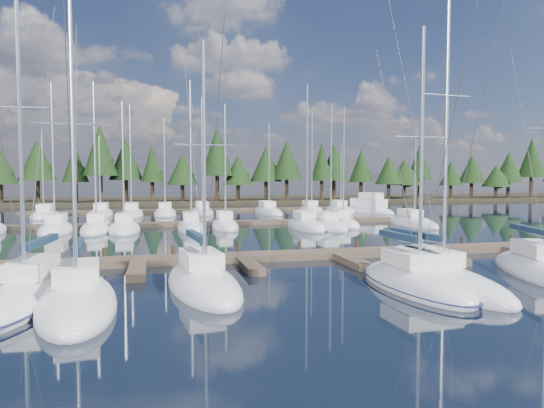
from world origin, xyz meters
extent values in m
plane|color=black|center=(0.00, 30.00, 0.00)|extent=(260.00, 260.00, 0.00)
cube|color=#2C2618|center=(0.00, 90.00, 0.30)|extent=(220.00, 30.00, 0.60)
cube|color=brown|center=(0.00, 18.00, 0.20)|extent=(44.00, 2.00, 0.40)
cube|color=brown|center=(-12.00, 15.00, 0.20)|extent=(0.90, 4.00, 0.40)
cube|color=brown|center=(-6.00, 15.00, 0.20)|extent=(0.90, 4.00, 0.40)
cube|color=brown|center=(0.00, 15.00, 0.20)|extent=(0.90, 4.00, 0.40)
cube|color=brown|center=(6.00, 15.00, 0.20)|extent=(0.90, 4.00, 0.40)
cube|color=brown|center=(12.00, 15.00, 0.20)|extent=(0.90, 4.00, 0.40)
cube|color=brown|center=(18.00, 15.00, 0.20)|extent=(0.90, 4.00, 0.40)
cylinder|color=#30251B|center=(-12.00, 19.00, 0.45)|extent=(0.26, 0.26, 0.90)
cylinder|color=#30251B|center=(-8.00, 19.00, 0.45)|extent=(0.26, 0.26, 0.90)
cylinder|color=#30251B|center=(-4.00, 19.00, 0.45)|extent=(0.26, 0.26, 0.90)
cylinder|color=#30251B|center=(0.00, 19.00, 0.45)|extent=(0.26, 0.26, 0.90)
cylinder|color=#30251B|center=(4.00, 19.00, 0.45)|extent=(0.26, 0.26, 0.90)
cylinder|color=#30251B|center=(8.00, 19.00, 0.45)|extent=(0.26, 0.26, 0.90)
cylinder|color=#30251B|center=(12.00, 19.00, 0.45)|extent=(0.26, 0.26, 0.90)
cylinder|color=#30251B|center=(16.00, 19.00, 0.45)|extent=(0.26, 0.26, 0.90)
cylinder|color=#30251B|center=(20.00, 19.00, 0.45)|extent=(0.26, 0.26, 0.90)
cube|color=brown|center=(0.00, 40.00, 0.20)|extent=(50.00, 1.80, 0.40)
cube|color=brown|center=(0.00, 60.00, 0.20)|extent=(46.00, 1.80, 0.40)
ellipsoid|color=silver|center=(-10.05, 10.34, 0.15)|extent=(3.43, 9.56, 1.90)
cube|color=silver|center=(-10.00, 10.81, 1.35)|extent=(1.68, 3.11, 0.70)
cylinder|color=silver|center=(-10.09, 9.88, 7.17)|extent=(0.17, 0.17, 12.34)
cylinder|color=silver|center=(-9.90, 11.93, 2.10)|extent=(0.50, 4.11, 0.12)
cube|color=#15273B|center=(-9.90, 11.93, 2.25)|extent=(0.72, 3.95, 0.30)
cylinder|color=silver|center=(-10.09, 9.88, 7.79)|extent=(2.30, 0.29, 0.07)
cylinder|color=#3F3F44|center=(-9.86, 12.35, 7.02)|extent=(0.50, 4.97, 12.65)
ellipsoid|color=#0C113D|center=(-10.05, 10.34, 0.22)|extent=(3.56, 9.94, 0.18)
ellipsoid|color=silver|center=(-7.97, 8.74, 0.15)|extent=(3.79, 8.85, 1.90)
cube|color=silver|center=(-8.01, 9.17, 1.35)|extent=(1.88, 2.90, 0.70)
cylinder|color=silver|center=(-7.93, 8.31, 6.49)|extent=(0.18, 0.18, 10.98)
cylinder|color=silver|center=(-8.12, 10.19, 2.10)|extent=(0.51, 3.78, 0.12)
cube|color=#15273B|center=(-8.12, 10.19, 2.25)|extent=(0.72, 3.63, 0.30)
cylinder|color=silver|center=(-7.93, 8.31, 7.04)|extent=(2.63, 0.34, 0.07)
cylinder|color=#3F3F44|center=(-7.74, 6.47, 6.34)|extent=(0.41, 3.71, 11.29)
cylinder|color=#3F3F44|center=(-8.16, 10.58, 6.34)|extent=(0.50, 4.56, 11.29)
ellipsoid|color=silver|center=(-2.96, 10.90, 0.15)|extent=(3.87, 8.86, 1.90)
cube|color=silver|center=(-3.01, 11.33, 1.35)|extent=(1.89, 2.91, 0.70)
cylinder|color=silver|center=(-2.91, 10.48, 5.98)|extent=(0.18, 0.18, 9.96)
cylinder|color=silver|center=(-3.13, 12.35, 2.10)|extent=(0.57, 3.77, 0.12)
cube|color=#15273B|center=(-3.13, 12.35, 2.25)|extent=(0.77, 3.62, 0.30)
cylinder|color=silver|center=(-2.91, 10.48, 6.48)|extent=(2.58, 0.37, 0.07)
cylinder|color=#3F3F44|center=(-2.69, 8.64, 5.83)|extent=(0.47, 3.70, 10.27)
cylinder|color=#3F3F44|center=(-3.17, 12.74, 5.83)|extent=(0.57, 4.55, 10.27)
ellipsoid|color=silver|center=(6.39, 8.76, 0.15)|extent=(3.17, 8.17, 1.90)
cube|color=silver|center=(6.37, 9.17, 1.35)|extent=(1.67, 2.64, 0.70)
cylinder|color=silver|center=(6.40, 8.36, 6.30)|extent=(0.17, 0.17, 10.59)
cylinder|color=silver|center=(6.33, 10.13, 2.10)|extent=(0.26, 3.55, 0.12)
cube|color=#15273B|center=(6.33, 10.13, 2.25)|extent=(0.48, 3.40, 0.30)
cylinder|color=silver|center=(6.40, 8.36, 6.82)|extent=(2.57, 0.17, 0.07)
cylinder|color=#3F3F44|center=(6.47, 6.63, 6.15)|extent=(0.17, 3.49, 10.90)
cylinder|color=#3F3F44|center=(6.32, 10.49, 6.15)|extent=(0.20, 4.30, 10.90)
ellipsoid|color=#0C113D|center=(6.39, 8.76, 0.22)|extent=(3.30, 8.49, 0.18)
ellipsoid|color=silver|center=(7.65, 8.98, 0.15)|extent=(3.69, 9.68, 1.90)
cube|color=silver|center=(7.60, 9.45, 1.35)|extent=(1.81, 3.16, 0.70)
cylinder|color=silver|center=(7.70, 8.51, 8.01)|extent=(0.18, 0.18, 14.03)
cylinder|color=silver|center=(7.49, 10.58, 2.10)|extent=(0.54, 4.15, 0.12)
cube|color=#15273B|center=(7.49, 10.58, 2.25)|extent=(0.75, 3.99, 0.30)
cylinder|color=silver|center=(7.70, 8.51, 8.72)|extent=(2.47, 0.32, 0.07)
cylinder|color=#3F3F44|center=(7.90, 6.49, 7.86)|extent=(0.44, 4.08, 14.34)
cylinder|color=#3F3F44|center=(7.45, 11.00, 7.86)|extent=(0.54, 5.02, 14.34)
ellipsoid|color=silver|center=(14.22, 9.80, 0.15)|extent=(5.33, 9.70, 1.90)
cube|color=silver|center=(14.35, 10.25, 1.35)|extent=(2.35, 3.29, 0.70)
cylinder|color=silver|center=(14.65, 11.32, 2.10)|extent=(1.23, 3.95, 0.12)
cube|color=#15273B|center=(14.65, 11.32, 2.25)|extent=(1.40, 3.83, 0.30)
cylinder|color=#3F3F44|center=(14.76, 11.72, 6.74)|extent=(1.37, 4.75, 12.09)
ellipsoid|color=silver|center=(-13.94, 36.29, 0.15)|extent=(2.77, 7.61, 1.90)
cube|color=silver|center=(-13.94, 36.67, 1.35)|extent=(1.52, 2.43, 0.70)
cylinder|color=silver|center=(-13.94, 35.91, 7.23)|extent=(0.16, 0.16, 12.47)
ellipsoid|color=silver|center=(-10.44, 36.82, 0.15)|extent=(2.76, 9.61, 1.90)
cube|color=silver|center=(-10.44, 37.30, 1.35)|extent=(1.52, 3.08, 0.70)
cylinder|color=silver|center=(-10.44, 36.34, 7.38)|extent=(0.16, 0.16, 12.75)
ellipsoid|color=silver|center=(-7.90, 35.61, 0.15)|extent=(2.82, 7.49, 1.90)
cube|color=silver|center=(-7.90, 35.98, 1.35)|extent=(1.55, 2.40, 0.70)
cylinder|color=silver|center=(-7.90, 35.23, 6.44)|extent=(0.16, 0.16, 10.87)
ellipsoid|color=silver|center=(-1.81, 35.53, 0.15)|extent=(2.52, 8.58, 1.90)
cube|color=silver|center=(-1.81, 35.96, 1.35)|extent=(1.38, 2.75, 0.70)
cylinder|color=silver|center=(-1.81, 35.10, 7.53)|extent=(0.16, 0.16, 13.05)
ellipsoid|color=silver|center=(1.54, 36.31, 0.15)|extent=(2.46, 7.33, 1.90)
cube|color=silver|center=(1.54, 36.67, 1.35)|extent=(1.35, 2.34, 0.70)
cylinder|color=silver|center=(1.54, 35.94, 6.55)|extent=(0.16, 0.16, 11.09)
ellipsoid|color=silver|center=(9.21, 34.42, 0.15)|extent=(2.69, 9.13, 1.90)
cube|color=silver|center=(9.21, 34.87, 1.35)|extent=(1.48, 2.92, 0.70)
cylinder|color=silver|center=(9.21, 33.96, 7.44)|extent=(0.16, 0.16, 12.88)
ellipsoid|color=silver|center=(11.34, 33.42, 0.15)|extent=(2.81, 7.05, 1.90)
cube|color=silver|center=(11.34, 33.77, 1.35)|extent=(1.55, 2.26, 0.70)
cylinder|color=silver|center=(11.34, 33.07, 6.52)|extent=(0.16, 0.16, 11.05)
ellipsoid|color=silver|center=(13.56, 35.78, 0.15)|extent=(2.43, 7.71, 1.90)
cube|color=silver|center=(13.56, 36.17, 1.35)|extent=(1.34, 2.47, 0.70)
cylinder|color=silver|center=(13.56, 35.40, 6.57)|extent=(0.16, 0.16, 11.15)
ellipsoid|color=silver|center=(20.86, 34.53, 0.15)|extent=(2.60, 9.15, 1.90)
cube|color=silver|center=(20.86, 34.98, 1.35)|extent=(1.43, 2.93, 0.70)
cylinder|color=silver|center=(20.86, 34.07, 5.29)|extent=(0.16, 0.16, 8.58)
ellipsoid|color=silver|center=(-18.50, 53.73, 0.15)|extent=(2.89, 8.75, 1.90)
cube|color=silver|center=(-18.50, 54.17, 1.35)|extent=(1.59, 2.80, 0.70)
cylinder|color=silver|center=(-18.50, 53.29, 5.98)|extent=(0.16, 0.16, 9.96)
ellipsoid|color=silver|center=(-12.04, 55.13, 0.15)|extent=(2.92, 9.03, 1.90)
cube|color=silver|center=(-12.04, 55.58, 1.35)|extent=(1.61, 2.89, 0.70)
cylinder|color=silver|center=(-12.04, 54.68, 5.65)|extent=(0.16, 0.16, 9.29)
ellipsoid|color=silver|center=(-8.15, 54.09, 0.15)|extent=(2.89, 11.16, 1.90)
cube|color=silver|center=(-8.15, 54.65, 1.35)|extent=(1.59, 3.57, 0.70)
cylinder|color=silver|center=(-8.15, 53.53, 7.61)|extent=(0.16, 0.16, 13.21)
ellipsoid|color=silver|center=(-3.92, 54.46, 0.15)|extent=(2.88, 8.79, 1.90)
cube|color=silver|center=(-3.92, 54.90, 1.35)|extent=(1.58, 2.81, 0.70)
cylinder|color=silver|center=(-3.92, 54.02, 6.84)|extent=(0.16, 0.16, 11.68)
ellipsoid|color=silver|center=(1.08, 55.88, 0.15)|extent=(2.90, 10.06, 1.90)
cube|color=silver|center=(1.08, 56.38, 1.35)|extent=(1.59, 3.22, 0.70)
cylinder|color=silver|center=(1.08, 55.38, 8.42)|extent=(0.16, 0.16, 14.83)
ellipsoid|color=silver|center=(10.08, 54.53, 0.15)|extent=(2.99, 11.83, 1.90)
cube|color=silver|center=(10.08, 55.12, 1.35)|extent=(1.64, 3.78, 0.70)
cylinder|color=silver|center=(10.08, 53.93, 6.74)|extent=(0.16, 0.16, 11.48)
ellipsoid|color=silver|center=(16.37, 54.75, 0.15)|extent=(2.99, 7.49, 1.90)
cube|color=silver|center=(16.37, 55.12, 1.35)|extent=(1.64, 2.40, 0.70)
cylinder|color=silver|center=(16.37, 54.37, 7.91)|extent=(0.16, 0.16, 13.82)
ellipsoid|color=silver|center=(20.59, 54.35, 0.15)|extent=(2.75, 9.08, 1.90)
cube|color=silver|center=(20.59, 54.80, 1.35)|extent=(1.51, 2.91, 0.70)
cylinder|color=silver|center=(20.59, 53.89, 5.34)|extent=(0.16, 0.16, 8.67)
ellipsoid|color=silver|center=(24.33, 52.78, 0.10)|extent=(6.04, 9.90, 1.88)
cube|color=silver|center=(24.33, 52.78, 1.36)|extent=(3.91, 5.65, 1.25)
cube|color=silver|center=(24.48, 52.34, 2.40)|extent=(2.71, 3.67, 0.94)
cylinder|color=silver|center=(24.02, 53.67, 3.03)|extent=(0.10, 0.10, 1.67)
cylinder|color=black|center=(-30.87, 80.20, 2.21)|extent=(0.70, 0.70, 3.21)
cone|color=black|center=(-30.87, 80.20, 6.93)|extent=(5.53, 5.53, 6.24)
ellipsoid|color=black|center=(-30.37, 80.20, 5.51)|extent=(3.32, 3.32, 3.32)
cylinder|color=black|center=(-25.71, 83.34, 2.50)|extent=(0.70, 0.70, 3.81)
cone|color=black|center=(-25.71, 83.34, 8.11)|extent=(6.54, 6.54, 7.40)
ellipsoid|color=black|center=(-25.21, 83.34, 6.41)|extent=(3.93, 3.93, 3.93)
cylinder|color=black|center=(-19.22, 82.51, 2.38)|extent=(0.70, 0.70, 3.55)
cone|color=black|center=(-19.22, 82.51, 7.60)|extent=(4.61, 4.61, 6.90)
ellipsoid|color=black|center=(-18.72, 82.51, 6.02)|extent=(2.77, 2.77, 2.77)
cylinder|color=black|center=(-14.53, 78.80, 2.94)|extent=(0.70, 0.70, 4.68)
cone|color=black|center=(-14.53, 78.80, 9.83)|extent=(5.87, 5.87, 9.10)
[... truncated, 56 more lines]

